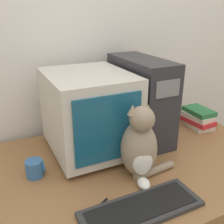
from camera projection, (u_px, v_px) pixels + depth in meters
wall_back at (97, 41)px, 1.56m from camera, size 7.00×0.05×2.50m
desk at (137, 215)px, 1.45m from camera, size 1.35×0.93×0.74m
crt_monitor at (89, 112)px, 1.30m from camera, size 0.39×0.47×0.41m
computer_tower at (140, 99)px, 1.45m from camera, size 0.19×0.46×0.45m
keyboard at (142, 209)px, 0.96m from camera, size 0.46×0.17×0.02m
cat at (140, 146)px, 1.13m from camera, size 0.27×0.25×0.34m
book_stack at (198, 118)px, 1.63m from camera, size 0.14×0.22×0.12m
pen at (94, 211)px, 0.96m from camera, size 0.14×0.08×0.01m
mug at (35, 168)px, 1.15m from camera, size 0.08×0.08×0.08m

